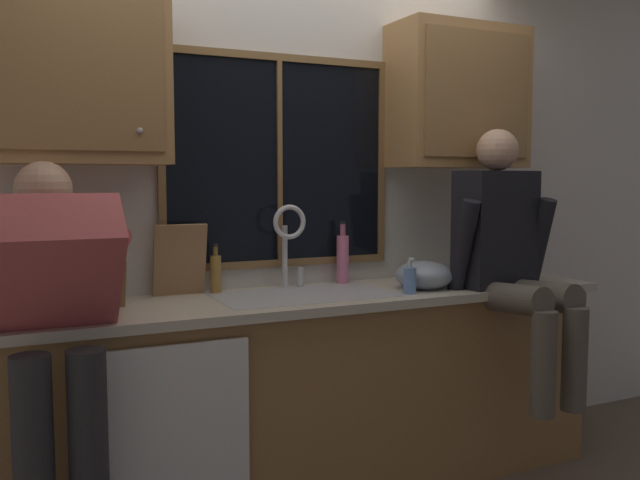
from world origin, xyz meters
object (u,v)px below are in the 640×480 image
at_px(mixing_bowl, 424,275).
at_px(person_sitting_on_counter, 509,250).
at_px(person_standing, 53,323).
at_px(cutting_board, 180,260).
at_px(bottle_green_glass, 216,273).
at_px(bottle_tall_clear, 343,258).
at_px(knife_block, 108,281).
at_px(soap_dispenser, 410,280).

bearing_deg(mixing_bowl, person_sitting_on_counter, -28.46).
height_order(person_standing, cutting_board, person_standing).
bearing_deg(mixing_bowl, bottle_green_glass, 162.38).
relative_size(cutting_board, bottle_green_glass, 1.45).
distance_m(cutting_board, bottle_green_glass, 0.18).
bearing_deg(bottle_tall_clear, person_standing, -159.75).
xyz_separation_m(person_sitting_on_counter, bottle_tall_clear, (-0.63, 0.49, -0.06)).
height_order(person_standing, person_sitting_on_counter, person_sitting_on_counter).
relative_size(person_sitting_on_counter, knife_block, 3.92).
relative_size(knife_block, mixing_bowl, 1.16).
distance_m(mixing_bowl, soap_dispenser, 0.18).
distance_m(soap_dispenser, bottle_green_glass, 0.89).
bearing_deg(bottle_green_glass, mixing_bowl, -17.62).
bearing_deg(bottle_green_glass, knife_block, -163.62).
bearing_deg(bottle_green_glass, person_sitting_on_counter, -20.74).
bearing_deg(soap_dispenser, mixing_bowl, 34.62).
xyz_separation_m(person_sitting_on_counter, knife_block, (-1.78, 0.34, -0.08)).
relative_size(knife_block, bottle_green_glass, 1.42).
relative_size(knife_block, cutting_board, 0.98).
xyz_separation_m(knife_block, bottle_green_glass, (0.50, 0.15, -0.02)).
xyz_separation_m(person_standing, soap_dispenser, (1.53, 0.11, 0.04)).
distance_m(knife_block, mixing_bowl, 1.44).
height_order(person_sitting_on_counter, cutting_board, person_sitting_on_counter).
xyz_separation_m(person_standing, knife_block, (0.24, 0.36, 0.09)).
bearing_deg(soap_dispenser, person_sitting_on_counter, -10.20).
bearing_deg(person_sitting_on_counter, mixing_bowl, 151.54).
bearing_deg(bottle_tall_clear, cutting_board, -179.43).
xyz_separation_m(soap_dispenser, bottle_tall_clear, (-0.13, 0.41, 0.06)).
relative_size(mixing_bowl, bottle_tall_clear, 0.89).
bearing_deg(soap_dispenser, cutting_board, 157.48).
height_order(cutting_board, bottle_green_glass, cutting_board).
bearing_deg(cutting_board, person_sitting_on_counter, -18.50).
xyz_separation_m(knife_block, cutting_board, (0.33, 0.14, 0.05)).
bearing_deg(soap_dispenser, person_standing, -175.94).
xyz_separation_m(person_sitting_on_counter, mixing_bowl, (-0.35, 0.19, -0.12)).
height_order(person_standing, bottle_green_glass, person_standing).
height_order(knife_block, bottle_tall_clear, bottle_tall_clear).
bearing_deg(cutting_board, knife_block, -156.46).
bearing_deg(knife_block, cutting_board, 23.54).
relative_size(person_sitting_on_counter, bottle_green_glass, 5.58).
xyz_separation_m(person_standing, mixing_bowl, (1.67, 0.21, 0.04)).
bearing_deg(knife_block, bottle_tall_clear, 7.51).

